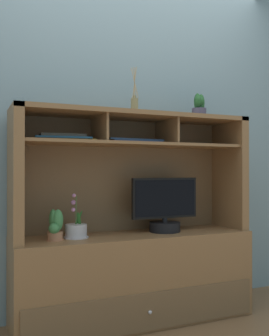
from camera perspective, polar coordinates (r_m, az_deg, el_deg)
name	(u,v)px	position (r m, az deg, el deg)	size (l,w,h in m)	color
floor_plane	(134,322)	(2.82, 0.00, -21.77)	(6.00, 6.00, 0.02)	brown
back_wall	(121,119)	(2.89, -2.04, 7.24)	(6.00, 0.02, 2.80)	gray
media_console	(134,256)	(2.69, -0.06, -12.85)	(1.62, 0.48, 1.41)	brown
tv_monitor	(165,210)	(2.73, 4.49, -6.15)	(0.49, 0.22, 0.38)	black
potted_orchid	(76,230)	(2.52, -8.65, -9.09)	(0.16, 0.16, 0.28)	silver
potted_fern	(55,226)	(2.45, -11.63, -8.42)	(0.11, 0.13, 0.19)	#B37551
magazine_stack_left	(133,141)	(2.65, -0.24, 3.96)	(0.41, 0.23, 0.02)	navy
magazine_stack_centre	(62,138)	(2.51, -10.60, 4.36)	(0.43, 0.26, 0.04)	gold
diffuser_bottle	(135,105)	(2.66, 0.01, 9.34)	(0.05, 0.05, 0.32)	olive
potted_succulent	(199,107)	(2.93, 9.50, 8.89)	(0.12, 0.12, 0.18)	#4A445A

